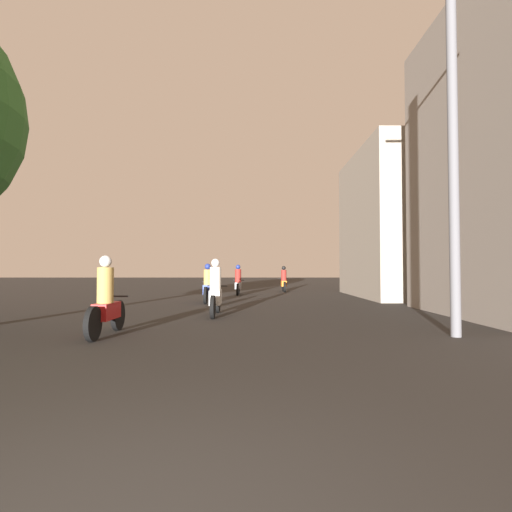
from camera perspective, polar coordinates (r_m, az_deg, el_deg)
motorcycle_red at (r=8.64m, az=-20.60°, el=-6.40°), size 0.60×2.00×1.61m
motorcycle_white at (r=11.57m, az=-5.78°, el=-5.26°), size 0.60×2.13×1.64m
motorcycle_blue at (r=16.10m, az=-6.88°, el=-4.41°), size 0.60×2.13×1.55m
motorcycle_silver at (r=20.80m, az=-2.55°, el=-3.84°), size 0.60×2.06×1.56m
motorcycle_orange at (r=23.88m, az=4.00°, el=-3.63°), size 0.60×2.00×1.51m
building_right_far at (r=21.02m, az=21.83°, el=4.20°), size 5.84×7.63×7.01m
utility_pole_near at (r=9.29m, az=26.32°, el=15.78°), size 1.60×0.20×7.92m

